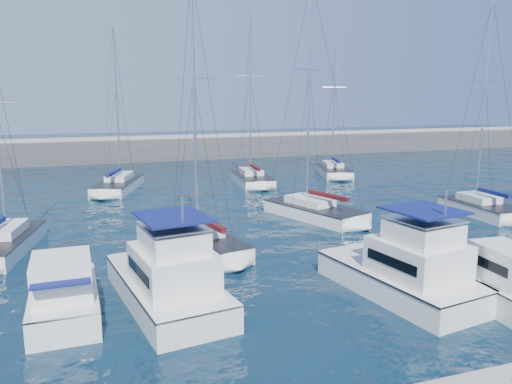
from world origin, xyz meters
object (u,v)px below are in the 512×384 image
object	(u,v)px
sailboat_mid_d	(314,211)
sailboat_back_b	(252,178)
motor_yacht_stbd_outer	(496,283)
sailboat_back_c	(333,171)
sailboat_mid_a	(2,244)
motor_yacht_stbd_inner	(407,272)
sailboat_back_a	(119,185)
sailboat_mid_b	(202,242)
motor_yacht_port_outer	(64,296)
sailboat_mid_e	(481,207)
motor_yacht_port_inner	(169,281)

from	to	relation	value
sailboat_mid_d	sailboat_back_b	world-z (taller)	sailboat_back_b
motor_yacht_stbd_outer	sailboat_back_c	world-z (taller)	sailboat_back_c
sailboat_mid_a	sailboat_back_c	xyz separation A→B (m)	(32.24, 19.86, 0.03)
motor_yacht_stbd_inner	sailboat_back_c	size ratio (longest dim) A/B	0.53
sailboat_back_a	sailboat_back_b	world-z (taller)	sailboat_back_b
sailboat_mid_b	sailboat_back_b	distance (m)	23.41
motor_yacht_port_outer	sailboat_mid_d	bearing A→B (deg)	34.33
motor_yacht_stbd_inner	sailboat_mid_e	size ratio (longest dim) A/B	0.52
motor_yacht_stbd_inner	sailboat_mid_b	world-z (taller)	sailboat_mid_b
sailboat_mid_a	sailboat_mid_d	xyz separation A→B (m)	(21.20, 1.74, 0.04)
motor_yacht_port_outer	sailboat_mid_e	xyz separation A→B (m)	(30.25, 9.27, -0.38)
motor_yacht_port_inner	sailboat_mid_e	size ratio (longest dim) A/B	0.55
motor_yacht_stbd_outer	motor_yacht_port_inner	bearing A→B (deg)	165.83
sailboat_mid_d	sailboat_mid_b	bearing A→B (deg)	-171.08
motor_yacht_port_inner	sailboat_back_a	size ratio (longest dim) A/B	0.57
sailboat_mid_a	motor_yacht_port_inner	bearing A→B (deg)	-42.45
motor_yacht_stbd_inner	motor_yacht_port_inner	bearing A→B (deg)	158.12
sailboat_mid_e	sailboat_mid_b	bearing A→B (deg)	-173.85
motor_yacht_port_outer	sailboat_back_b	world-z (taller)	sailboat_back_b
sailboat_mid_a	sailboat_mid_d	bearing A→B (deg)	15.48
sailboat_mid_a	sailboat_mid_b	distance (m)	11.87
motor_yacht_port_inner	sailboat_back_a	xyz separation A→B (m)	(-0.35, 29.38, -0.61)
sailboat_mid_d	sailboat_back_a	bearing A→B (deg)	109.14
sailboat_mid_b	sailboat_back_a	distance (m)	22.33
sailboat_back_a	sailboat_mid_e	bearing A→B (deg)	-18.42
sailboat_mid_b	sailboat_back_a	bearing A→B (deg)	87.13
motor_yacht_stbd_inner	sailboat_mid_a	distance (m)	23.05
sailboat_mid_a	sailboat_back_c	size ratio (longest dim) A/B	0.86
sailboat_mid_d	sailboat_mid_e	xyz separation A→B (m)	(12.88, -3.24, 0.01)
motor_yacht_stbd_inner	sailboat_back_a	world-z (taller)	sailboat_back_a
motor_yacht_port_outer	sailboat_back_c	bearing A→B (deg)	45.72
motor_yacht_stbd_outer	sailboat_mid_a	distance (m)	26.89
motor_yacht_stbd_outer	sailboat_mid_a	world-z (taller)	sailboat_mid_a
sailboat_mid_a	sailboat_back_a	size ratio (longest dim) A/B	0.87
sailboat_mid_d	sailboat_mid_e	world-z (taller)	sailboat_mid_d
motor_yacht_stbd_outer	motor_yacht_port_outer	bearing A→B (deg)	169.35
sailboat_mid_e	sailboat_back_c	world-z (taller)	sailboat_mid_e
sailboat_back_c	sailboat_mid_b	bearing A→B (deg)	-116.08
sailboat_mid_e	sailboat_back_b	bearing A→B (deg)	124.52
sailboat_mid_b	sailboat_back_a	world-z (taller)	sailboat_mid_b
sailboat_mid_b	sailboat_mid_a	bearing A→B (deg)	150.41
sailboat_mid_a	sailboat_back_a	bearing A→B (deg)	77.75
motor_yacht_stbd_inner	sailboat_mid_d	bearing A→B (deg)	71.67
motor_yacht_port_inner	motor_yacht_stbd_inner	bearing A→B (deg)	-21.50
sailboat_mid_b	sailboat_back_a	size ratio (longest dim) A/B	1.02
motor_yacht_port_inner	sailboat_back_c	world-z (taller)	sailboat_back_c
motor_yacht_port_inner	motor_yacht_stbd_outer	world-z (taller)	motor_yacht_port_inner
motor_yacht_port_inner	sailboat_back_b	bearing A→B (deg)	56.12
sailboat_mid_b	sailboat_mid_d	xyz separation A→B (m)	(9.90, 5.37, 0.00)
motor_yacht_stbd_inner	sailboat_mid_a	xyz separation A→B (m)	(-18.80, 13.32, -0.62)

